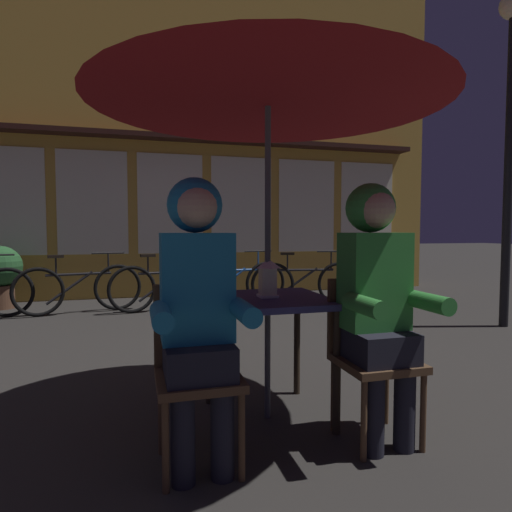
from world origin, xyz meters
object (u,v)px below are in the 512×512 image
(person_left_hooded, at_px, (198,292))
(bicycle_second, at_px, (79,288))
(bicycle_fifth, at_px, (306,283))
(cafe_table, at_px, (268,314))
(person_right_hooded, at_px, (377,286))
(street_lamp, at_px, (511,94))
(potted_plant, at_px, (0,272))
(patio_umbrella, at_px, (268,74))
(chair_right, at_px, (370,348))
(bicycle_third, at_px, (168,286))
(chair_left, at_px, (197,363))
(lantern, at_px, (268,277))
(bicycle_fourth, at_px, (234,283))

(person_left_hooded, bearing_deg, bicycle_second, 103.78)
(person_left_hooded, bearing_deg, bicycle_fifth, 61.43)
(cafe_table, height_order, person_right_hooded, person_right_hooded)
(cafe_table, xyz_separation_m, bicycle_second, (-1.53, 3.85, -0.29))
(street_lamp, distance_m, potted_plant, 7.13)
(patio_umbrella, distance_m, chair_right, 1.68)
(cafe_table, distance_m, person_left_hooded, 0.67)
(chair_right, height_order, bicycle_third, chair_right)
(patio_umbrella, height_order, person_left_hooded, patio_umbrella)
(cafe_table, height_order, patio_umbrella, patio_umbrella)
(chair_left, xyz_separation_m, potted_plant, (-2.20, 4.92, 0.05))
(patio_umbrella, xyz_separation_m, street_lamp, (3.45, 1.64, 0.66))
(cafe_table, bearing_deg, lantern, -36.78)
(cafe_table, bearing_deg, person_right_hooded, -41.57)
(patio_umbrella, distance_m, bicycle_fourth, 4.24)
(lantern, height_order, bicycle_second, lantern)
(person_right_hooded, height_order, bicycle_second, person_right_hooded)
(lantern, xyz_separation_m, bicycle_fifth, (1.71, 3.60, -0.51))
(bicycle_fourth, height_order, bicycle_fifth, same)
(bicycle_third, bearing_deg, person_right_hooded, -79.00)
(chair_left, xyz_separation_m, chair_right, (0.96, 0.00, 0.00))
(chair_left, height_order, person_left_hooded, person_left_hooded)
(chair_left, distance_m, bicycle_fifth, 4.54)
(lantern, relative_size, bicycle_third, 0.14)
(person_right_hooded, relative_size, bicycle_third, 0.84)
(chair_left, xyz_separation_m, street_lamp, (3.93, 2.01, 2.23))
(bicycle_fourth, relative_size, bicycle_fifth, 1.01)
(street_lamp, relative_size, bicycle_third, 2.33)
(person_left_hooded, distance_m, bicycle_fifth, 4.61)
(person_left_hooded, bearing_deg, bicycle_fourth, 75.09)
(chair_right, bearing_deg, cafe_table, 142.45)
(street_lamp, bearing_deg, patio_umbrella, -154.61)
(lantern, height_order, chair_left, lantern)
(chair_right, relative_size, person_right_hooded, 0.62)
(chair_left, distance_m, person_right_hooded, 1.03)
(street_lamp, relative_size, bicycle_second, 2.35)
(cafe_table, distance_m, lantern, 0.22)
(chair_left, relative_size, potted_plant, 0.95)
(bicycle_third, height_order, potted_plant, potted_plant)
(chair_left, relative_size, person_left_hooded, 0.62)
(bicycle_third, xyz_separation_m, potted_plant, (-2.35, 0.81, 0.20))
(street_lamp, xyz_separation_m, potted_plant, (-6.13, 2.92, -2.17))
(patio_umbrella, height_order, street_lamp, street_lamp)
(patio_umbrella, distance_m, person_right_hooded, 1.37)
(chair_left, relative_size, street_lamp, 0.22)
(person_right_hooded, bearing_deg, bicycle_second, 115.16)
(chair_left, distance_m, chair_right, 0.96)
(bicycle_fourth, bearing_deg, cafe_table, -99.67)
(patio_umbrella, relative_size, bicycle_third, 1.39)
(person_left_hooded, bearing_deg, cafe_table, 41.57)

